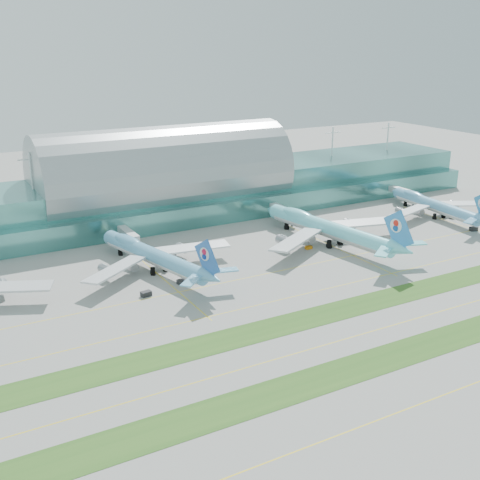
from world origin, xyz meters
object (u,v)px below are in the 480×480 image
airliner_d (434,205)px  terminal (165,187)px  airliner_c (327,228)px  airliner_b (152,254)px

airliner_d → terminal: bearing=155.7°
airliner_c → airliner_d: (69.77, 7.73, -1.13)m
airliner_b → airliner_c: airliner_c is taller
terminal → airliner_b: (-32.13, -65.14, -8.14)m
terminal → airliner_d: bearing=-29.6°
airliner_c → airliner_b: bearing=166.9°
terminal → airliner_b: 73.09m
terminal → airliner_d: size_ratio=4.97×
terminal → airliner_b: terminal is taller
terminal → airliner_c: (42.61, -71.65, -7.29)m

